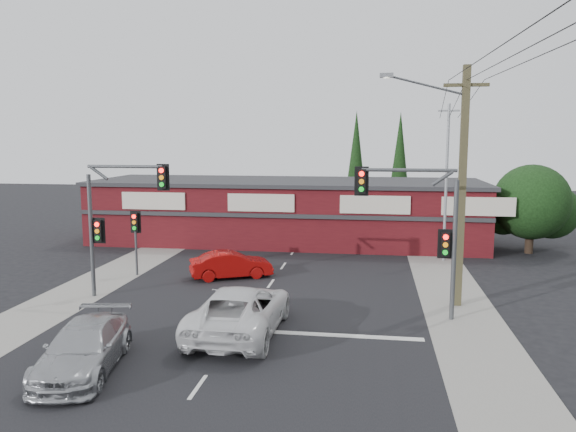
# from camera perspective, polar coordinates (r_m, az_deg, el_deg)

# --- Properties ---
(ground) EXTENTS (120.00, 120.00, 0.00)m
(ground) POSITION_cam_1_polar(r_m,az_deg,el_deg) (22.66, -4.20, -10.28)
(ground) COLOR black
(ground) RESTS_ON ground
(road_strip) EXTENTS (14.00, 70.00, 0.01)m
(road_strip) POSITION_cam_1_polar(r_m,az_deg,el_deg) (27.36, -1.88, -7.05)
(road_strip) COLOR black
(road_strip) RESTS_ON ground
(verge_left) EXTENTS (3.00, 70.00, 0.02)m
(verge_left) POSITION_cam_1_polar(r_m,az_deg,el_deg) (30.04, -18.13, -6.08)
(verge_left) COLOR gray
(verge_left) RESTS_ON ground
(verge_right) EXTENTS (3.00, 70.00, 0.02)m
(verge_right) POSITION_cam_1_polar(r_m,az_deg,el_deg) (27.18, 16.19, -7.46)
(verge_right) COLOR gray
(verge_right) RESTS_ON ground
(stop_line) EXTENTS (6.50, 0.35, 0.01)m
(stop_line) POSITION_cam_1_polar(r_m,az_deg,el_deg) (20.77, 4.53, -11.96)
(stop_line) COLOR silver
(stop_line) RESTS_ON ground
(white_suv) EXTENTS (3.00, 6.31, 1.74)m
(white_suv) POSITION_cam_1_polar(r_m,az_deg,el_deg) (20.76, -4.88, -9.48)
(white_suv) COLOR silver
(white_suv) RESTS_ON ground
(silver_suv) EXTENTS (2.88, 5.29, 1.45)m
(silver_suv) POSITION_cam_1_polar(r_m,az_deg,el_deg) (18.60, -20.03, -12.50)
(silver_suv) COLOR #A7A9AD
(silver_suv) RESTS_ON ground
(red_sedan) EXTENTS (4.36, 3.03, 1.36)m
(red_sedan) POSITION_cam_1_polar(r_m,az_deg,el_deg) (28.80, -5.79, -4.94)
(red_sedan) COLOR #A00B09
(red_sedan) RESTS_ON ground
(lane_dashes) EXTENTS (0.12, 52.10, 0.01)m
(lane_dashes) POSITION_cam_1_polar(r_m,az_deg,el_deg) (29.50, -1.08, -5.93)
(lane_dashes) COLOR silver
(lane_dashes) RESTS_ON ground
(shop_building) EXTENTS (27.30, 8.40, 4.22)m
(shop_building) POSITION_cam_1_polar(r_m,az_deg,el_deg) (38.73, -0.13, 0.58)
(shop_building) COLOR #470E13
(shop_building) RESTS_ON ground
(tree_cluster) EXTENTS (5.90, 5.10, 5.50)m
(tree_cluster) POSITION_cam_1_polar(r_m,az_deg,el_deg) (37.98, 23.58, 0.93)
(tree_cluster) COLOR #2D2116
(tree_cluster) RESTS_ON ground
(conifer_near) EXTENTS (1.80, 1.80, 9.25)m
(conifer_near) POSITION_cam_1_polar(r_m,az_deg,el_deg) (45.04, 6.92, 5.82)
(conifer_near) COLOR #2D2116
(conifer_near) RESTS_ON ground
(conifer_far) EXTENTS (1.80, 1.80, 9.25)m
(conifer_far) POSITION_cam_1_polar(r_m,az_deg,el_deg) (47.07, 11.28, 5.81)
(conifer_far) COLOR #2D2116
(conifer_far) RESTS_ON ground
(traffic_mast_left) EXTENTS (3.77, 0.27, 5.97)m
(traffic_mast_left) POSITION_cam_1_polar(r_m,az_deg,el_deg) (25.79, -17.35, 0.56)
(traffic_mast_left) COLOR #47494C
(traffic_mast_left) RESTS_ON ground
(traffic_mast_right) EXTENTS (3.96, 0.27, 5.97)m
(traffic_mast_right) POSITION_cam_1_polar(r_m,az_deg,el_deg) (22.31, 13.75, -0.35)
(traffic_mast_right) COLOR #47494C
(traffic_mast_right) RESTS_ON ground
(pedestal_signal) EXTENTS (0.55, 0.27, 3.38)m
(pedestal_signal) POSITION_cam_1_polar(r_m,az_deg,el_deg) (29.91, -15.24, -1.34)
(pedestal_signal) COLOR #47494C
(pedestal_signal) RESTS_ON ground
(utility_pole) EXTENTS (4.38, 0.59, 10.00)m
(utility_pole) POSITION_cam_1_polar(r_m,az_deg,el_deg) (24.30, 16.98, 3.63)
(utility_pole) COLOR brown
(utility_pole) RESTS_ON ground
(steel_pole) EXTENTS (1.20, 0.16, 9.00)m
(steel_pole) POSITION_cam_1_polar(r_m,az_deg,el_deg) (33.34, 15.79, 3.54)
(steel_pole) COLOR gray
(steel_pole) RESTS_ON ground
(power_lines) EXTENTS (2.01, 29.00, 1.22)m
(power_lines) POSITION_cam_1_polar(r_m,az_deg,el_deg) (18.99, 20.21, 13.42)
(power_lines) COLOR black
(power_lines) RESTS_ON ground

